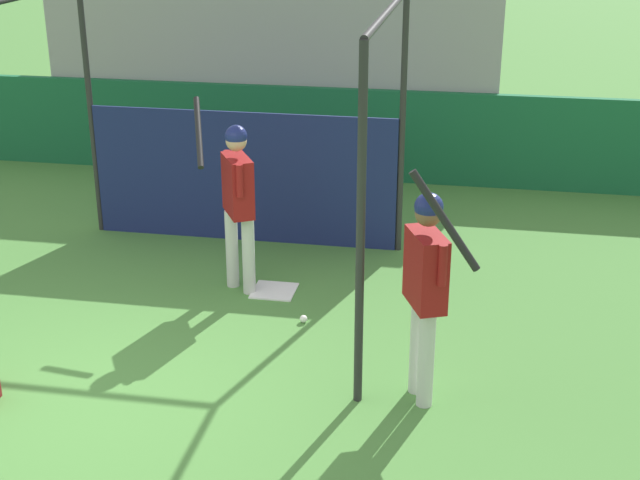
# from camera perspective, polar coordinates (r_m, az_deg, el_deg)

# --- Properties ---
(ground_plane) EXTENTS (60.00, 60.00, 0.00)m
(ground_plane) POSITION_cam_1_polar(r_m,az_deg,el_deg) (7.58, -14.98, -10.18)
(ground_plane) COLOR #477F38
(outfield_wall) EXTENTS (24.00, 0.12, 1.30)m
(outfield_wall) POSITION_cam_1_polar(r_m,az_deg,el_deg) (12.89, -3.51, 7.01)
(outfield_wall) COLOR #196038
(outfield_wall) RESTS_ON ground
(bleacher_section) EXTENTS (6.50, 2.40, 2.58)m
(bleacher_section) POSITION_cam_1_polar(r_m,az_deg,el_deg) (13.95, -2.32, 10.84)
(bleacher_section) COLOR #9E9E99
(bleacher_section) RESTS_ON ground
(batting_cage) EXTENTS (3.71, 3.37, 2.95)m
(batting_cage) POSITION_cam_1_polar(r_m,az_deg,el_deg) (9.76, -5.81, 5.78)
(batting_cage) COLOR #282828
(batting_cage) RESTS_ON ground
(home_plate) EXTENTS (0.44, 0.44, 0.02)m
(home_plate) POSITION_cam_1_polar(r_m,az_deg,el_deg) (9.26, -2.95, -3.26)
(home_plate) COLOR white
(home_plate) RESTS_ON ground
(player_batter) EXTENTS (0.78, 0.76, 1.92)m
(player_batter) POSITION_cam_1_polar(r_m,az_deg,el_deg) (8.96, -5.34, 3.07)
(player_batter) COLOR silver
(player_batter) RESTS_ON ground
(player_waiting) EXTENTS (0.60, 0.67, 2.06)m
(player_waiting) POSITION_cam_1_polar(r_m,az_deg,el_deg) (6.97, 6.80, -2.45)
(player_waiting) COLOR silver
(player_waiting) RESTS_ON ground
(baseball) EXTENTS (0.07, 0.07, 0.07)m
(baseball) POSITION_cam_1_polar(r_m,az_deg,el_deg) (8.60, -1.06, -5.07)
(baseball) COLOR white
(baseball) RESTS_ON ground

